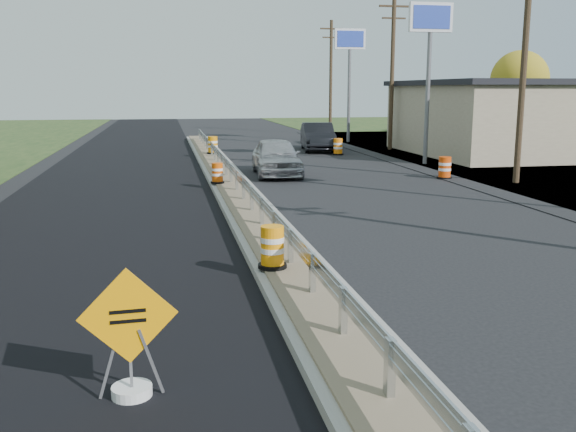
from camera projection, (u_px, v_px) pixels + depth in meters
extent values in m
plane|color=black|center=(274.00, 250.00, 15.27)|extent=(140.00, 140.00, 0.00)
cube|color=black|center=(114.00, 191.00, 24.09)|extent=(7.20, 120.00, 0.01)
cube|color=gray|center=(237.00, 193.00, 22.96)|extent=(1.60, 55.00, 0.18)
cube|color=brown|center=(237.00, 190.00, 22.94)|extent=(1.25, 55.00, 0.05)
cube|color=silver|center=(390.00, 367.00, 7.45)|extent=(0.10, 0.15, 0.70)
cube|color=silver|center=(343.00, 310.00, 9.38)|extent=(0.10, 0.15, 0.70)
cube|color=silver|center=(312.00, 272.00, 11.31)|extent=(0.10, 0.15, 0.70)
cube|color=silver|center=(291.00, 246.00, 13.23)|extent=(0.10, 0.15, 0.70)
cube|color=silver|center=(274.00, 226.00, 15.16)|extent=(0.10, 0.15, 0.70)
cube|color=silver|center=(262.00, 210.00, 17.09)|extent=(0.10, 0.15, 0.70)
cube|color=silver|center=(252.00, 198.00, 19.01)|extent=(0.10, 0.15, 0.70)
cube|color=silver|center=(244.00, 188.00, 20.94)|extent=(0.10, 0.15, 0.70)
cube|color=silver|center=(237.00, 180.00, 22.87)|extent=(0.10, 0.15, 0.70)
cube|color=silver|center=(231.00, 173.00, 24.79)|extent=(0.10, 0.15, 0.70)
cube|color=silver|center=(226.00, 167.00, 26.72)|extent=(0.10, 0.15, 0.70)
cube|color=silver|center=(222.00, 162.00, 28.65)|extent=(0.10, 0.15, 0.70)
cube|color=silver|center=(218.00, 157.00, 30.57)|extent=(0.10, 0.15, 0.70)
cube|color=silver|center=(215.00, 153.00, 32.50)|extent=(0.10, 0.15, 0.70)
cube|color=silver|center=(212.00, 149.00, 34.43)|extent=(0.10, 0.15, 0.70)
cube|color=silver|center=(209.00, 146.00, 36.35)|extent=(0.10, 0.15, 0.70)
cube|color=silver|center=(207.00, 143.00, 38.28)|extent=(0.10, 0.15, 0.70)
cube|color=silver|center=(205.00, 141.00, 40.21)|extent=(0.10, 0.15, 0.70)
cube|color=silver|center=(203.00, 138.00, 42.13)|extent=(0.10, 0.15, 0.70)
cube|color=silver|center=(201.00, 136.00, 44.06)|extent=(0.10, 0.15, 0.70)
cube|color=silver|center=(199.00, 134.00, 45.99)|extent=(0.10, 0.15, 0.70)
cube|color=silver|center=(234.00, 171.00, 23.79)|extent=(0.04, 46.00, 0.34)
cube|color=silver|center=(234.00, 173.00, 23.81)|extent=(0.06, 46.00, 0.03)
cube|color=silver|center=(234.00, 169.00, 23.77)|extent=(0.06, 46.00, 0.03)
cube|color=tan|center=(566.00, 119.00, 38.04)|extent=(18.00, 12.00, 4.00)
cube|color=black|center=(569.00, 83.00, 37.62)|extent=(18.50, 12.50, 0.30)
cube|color=black|center=(424.00, 128.00, 36.46)|extent=(0.08, 7.20, 2.20)
cylinder|color=slate|center=(428.00, 96.00, 31.97)|extent=(0.22, 0.22, 6.80)
cube|color=white|center=(431.00, 17.00, 31.23)|extent=(2.20, 0.25, 1.40)
cube|color=#263FB2|center=(431.00, 17.00, 31.23)|extent=(1.90, 0.30, 1.10)
cylinder|color=slate|center=(349.00, 94.00, 45.45)|extent=(0.22, 0.22, 6.80)
cube|color=white|center=(350.00, 39.00, 44.72)|extent=(2.20, 0.25, 1.40)
cube|color=#263FB2|center=(350.00, 39.00, 44.72)|extent=(1.90, 0.30, 1.10)
cylinder|color=#473523|center=(524.00, 65.00, 25.16)|extent=(0.26, 0.26, 9.40)
cylinder|color=#473523|center=(392.00, 74.00, 39.61)|extent=(0.26, 0.26, 9.40)
cube|color=#473523|center=(394.00, 6.00, 38.83)|extent=(1.90, 0.12, 0.12)
cube|color=#473523|center=(394.00, 18.00, 38.97)|extent=(1.50, 0.10, 0.10)
cylinder|color=#473523|center=(331.00, 78.00, 54.06)|extent=(0.26, 0.26, 9.40)
cube|color=#473523|center=(331.00, 29.00, 53.28)|extent=(1.90, 0.12, 0.12)
cube|color=#473523|center=(331.00, 37.00, 53.42)|extent=(1.50, 0.10, 0.10)
cylinder|color=#473523|center=(517.00, 117.00, 52.54)|extent=(0.36, 0.36, 3.08)
sphere|color=#AA8D24|center=(520.00, 79.00, 51.95)|extent=(4.62, 4.62, 4.62)
cylinder|color=white|center=(132.00, 391.00, 7.95)|extent=(0.50, 0.50, 0.14)
cube|color=slate|center=(109.00, 365.00, 7.83)|extent=(0.30, 0.05, 0.87)
cube|color=slate|center=(151.00, 361.00, 7.92)|extent=(0.30, 0.05, 0.87)
cube|color=slate|center=(131.00, 361.00, 7.92)|extent=(0.05, 0.22, 0.88)
cube|color=orange|center=(128.00, 316.00, 7.76)|extent=(1.20, 0.10, 1.20)
cube|color=black|center=(128.00, 312.00, 7.73)|extent=(0.43, 0.03, 0.04)
cube|color=black|center=(128.00, 321.00, 7.75)|extent=(0.43, 0.03, 0.04)
cylinder|color=black|center=(272.00, 266.00, 12.88)|extent=(0.58, 0.58, 0.08)
cylinder|color=orange|center=(272.00, 246.00, 12.80)|extent=(0.47, 0.47, 0.82)
cylinder|color=white|center=(272.00, 239.00, 12.77)|extent=(0.48, 0.48, 0.11)
cylinder|color=white|center=(272.00, 250.00, 12.82)|extent=(0.48, 0.48, 0.11)
cylinder|color=black|center=(217.00, 182.00, 24.48)|extent=(0.53, 0.53, 0.07)
cylinder|color=#D85009|center=(217.00, 173.00, 24.41)|extent=(0.42, 0.42, 0.74)
cylinder|color=white|center=(217.00, 169.00, 24.38)|extent=(0.44, 0.44, 0.10)
cylinder|color=white|center=(217.00, 174.00, 24.42)|extent=(0.44, 0.44, 0.10)
cylinder|color=black|center=(213.00, 153.00, 35.61)|extent=(0.66, 0.66, 0.09)
cylinder|color=orange|center=(213.00, 145.00, 35.52)|extent=(0.53, 0.53, 0.92)
cylinder|color=white|center=(213.00, 142.00, 35.49)|extent=(0.54, 0.54, 0.12)
cylinder|color=white|center=(213.00, 146.00, 35.54)|extent=(0.54, 0.54, 0.12)
cylinder|color=black|center=(444.00, 178.00, 27.35)|extent=(0.64, 0.64, 0.09)
cylinder|color=#E04309|center=(445.00, 167.00, 27.27)|extent=(0.51, 0.51, 0.90)
cylinder|color=white|center=(445.00, 164.00, 27.24)|extent=(0.53, 0.53, 0.12)
cylinder|color=white|center=(445.00, 169.00, 27.28)|extent=(0.53, 0.53, 0.12)
cylinder|color=black|center=(338.00, 154.00, 37.35)|extent=(0.65, 0.65, 0.09)
cylinder|color=orange|center=(338.00, 146.00, 37.26)|extent=(0.52, 0.52, 0.91)
cylinder|color=white|center=(338.00, 144.00, 37.23)|extent=(0.53, 0.53, 0.12)
cylinder|color=white|center=(338.00, 148.00, 37.28)|extent=(0.53, 0.53, 0.12)
imported|color=#B0B0B5|center=(276.00, 157.00, 28.33)|extent=(2.21, 4.94, 1.65)
imported|color=black|center=(318.00, 137.00, 39.77)|extent=(2.49, 5.40, 1.71)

